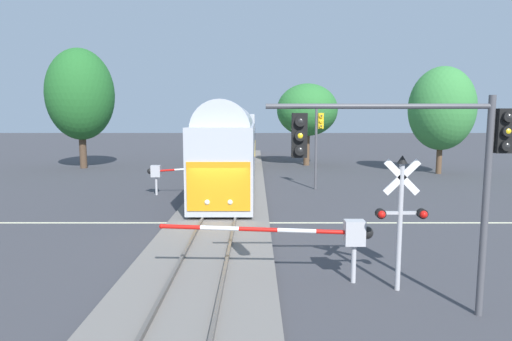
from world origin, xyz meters
TOP-DOWN VIEW (x-y plane):
  - ground_plane at (0.00, 0.00)m, footprint 220.00×220.00m
  - road_centre_stripe at (0.00, 0.00)m, footprint 44.00×0.20m
  - railway_track at (0.00, 0.00)m, footprint 4.40×80.00m
  - commuter_train at (0.00, 18.12)m, footprint 3.04×39.82m
  - crossing_gate_near at (3.70, -6.98)m, footprint 6.01×0.40m
  - crossing_signal_mast at (5.46, -7.56)m, footprint 1.36×0.44m
  - crossing_gate_far at (-3.65, 6.98)m, footprint 6.24×0.40m
  - traffic_signal_near_right at (5.39, -9.07)m, footprint 5.52×0.38m
  - traffic_signal_far_side at (5.62, 9.03)m, footprint 0.53×0.38m
  - pine_left_background at (-14.26, 20.86)m, footprint 5.97×5.97m
  - elm_centre_background at (6.55, 23.29)m, footprint 5.82×5.82m
  - maple_right_background at (16.80, 16.93)m, footprint 5.27×5.27m

SIDE VIEW (x-z plane):
  - ground_plane at x=0.00m, z-range 0.00..0.00m
  - road_centre_stripe at x=0.00m, z-range 0.00..0.01m
  - railway_track at x=0.00m, z-range -0.06..0.26m
  - crossing_gate_near at x=3.70m, z-range 0.51..2.31m
  - crossing_gate_far at x=-3.65m, z-range 0.49..2.39m
  - crossing_signal_mast at x=5.46m, z-range 0.41..4.09m
  - commuter_train at x=0.00m, z-range 0.20..5.36m
  - traffic_signal_far_side at x=5.62m, z-range 0.89..6.12m
  - traffic_signal_near_right at x=5.39m, z-range 1.33..6.49m
  - elm_centre_background at x=6.55m, z-range 1.40..9.26m
  - maple_right_background at x=16.80m, z-range 0.97..9.73m
  - pine_left_background at x=-14.26m, z-range 1.28..12.09m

